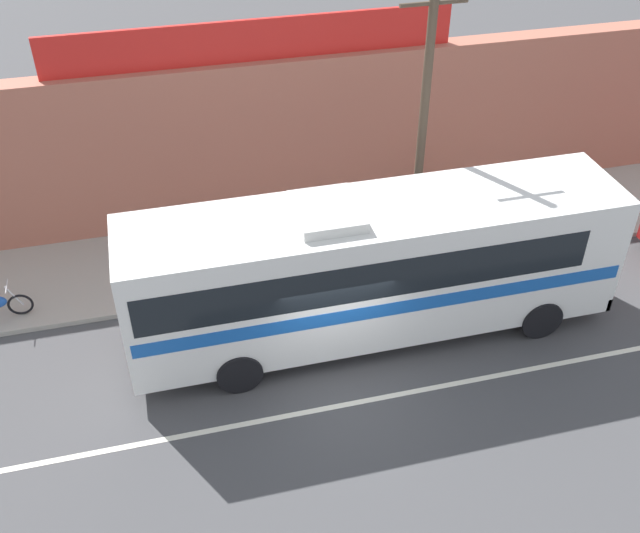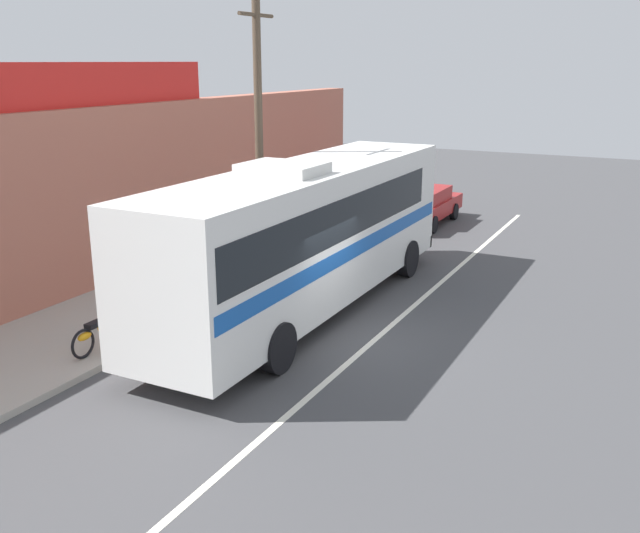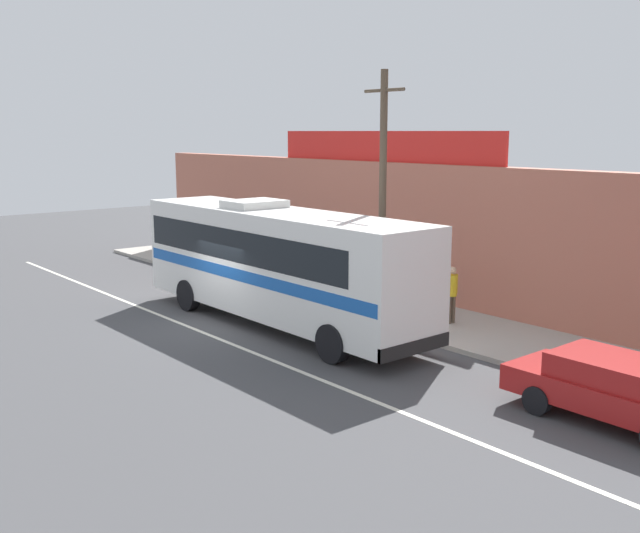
{
  "view_description": "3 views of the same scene",
  "coord_description": "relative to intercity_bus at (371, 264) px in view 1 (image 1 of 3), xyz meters",
  "views": [
    {
      "loc": [
        -3.36,
        -11.49,
        12.23
      ],
      "look_at": [
        0.07,
        2.02,
        1.73
      ],
      "focal_mm": 41.48,
      "sensor_mm": 36.0,
      "label": 1
    },
    {
      "loc": [
        -13.34,
        -6.35,
        5.93
      ],
      "look_at": [
        1.07,
        1.01,
        1.22
      ],
      "focal_mm": 39.81,
      "sensor_mm": 36.0,
      "label": 2
    },
    {
      "loc": [
        18.69,
        -11.54,
        5.88
      ],
      "look_at": [
        2.68,
        1.88,
        1.99
      ],
      "focal_mm": 40.82,
      "sensor_mm": 36.0,
      "label": 3
    }
  ],
  "objects": [
    {
      "name": "road_center_stripe",
      "position": [
        -1.13,
        -2.21,
        -2.06
      ],
      "size": [
        30.0,
        0.14,
        0.01
      ],
      "primitive_type": "cube",
      "color": "silver",
      "rests_on": "ground_plane"
    },
    {
      "name": "utility_pole",
      "position": [
        2.03,
        2.52,
        1.97
      ],
      "size": [
        1.6,
        0.22,
        7.53
      ],
      "color": "brown",
      "rests_on": "sidewalk_slab"
    },
    {
      "name": "ground_plane",
      "position": [
        -1.13,
        -1.41,
        -2.07
      ],
      "size": [
        70.0,
        70.0,
        0.0
      ],
      "primitive_type": "plane",
      "color": "#444447"
    },
    {
      "name": "storefront_billboard",
      "position": [
        -1.51,
        5.94,
        3.28
      ],
      "size": [
        10.98,
        0.12,
        1.1
      ],
      "primitive_type": "cube",
      "color": "red",
      "rests_on": "storefront_facade"
    },
    {
      "name": "sidewalk_slab",
      "position": [
        -1.13,
        3.79,
        -2.0
      ],
      "size": [
        30.0,
        3.6,
        0.14
      ],
      "primitive_type": "cube",
      "color": "#A8A399",
      "rests_on": "ground_plane"
    },
    {
      "name": "storefront_facade",
      "position": [
        -1.13,
        5.94,
        0.33
      ],
      "size": [
        30.0,
        0.7,
        4.8
      ],
      "primitive_type": "cube",
      "color": "#B26651",
      "rests_on": "ground_plane"
    },
    {
      "name": "motorcycle_green",
      "position": [
        -4.22,
        2.52,
        -1.5
      ],
      "size": [
        1.92,
        0.56,
        0.94
      ],
      "color": "black",
      "rests_on": "sidewalk_slab"
    },
    {
      "name": "intercity_bus",
      "position": [
        0.0,
        0.0,
        0.0
      ],
      "size": [
        11.48,
        2.61,
        3.78
      ],
      "color": "white",
      "rests_on": "ground_plane"
    },
    {
      "name": "pedestrian_near_shop",
      "position": [
        3.69,
        3.88,
        -0.9
      ],
      "size": [
        0.3,
        0.48,
        1.75
      ],
      "color": "brown",
      "rests_on": "sidewalk_slab"
    }
  ]
}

